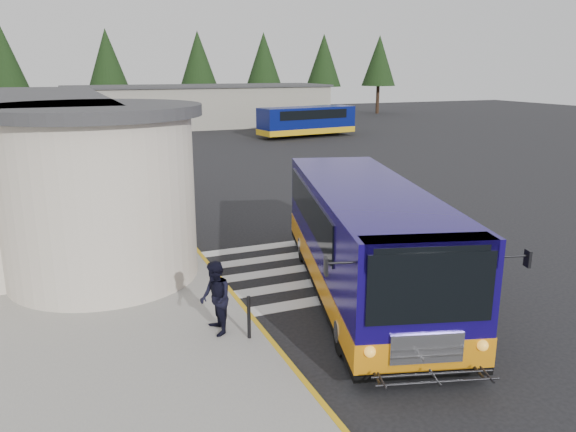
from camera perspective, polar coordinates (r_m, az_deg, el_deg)
name	(u,v)px	position (r m, az deg, el deg)	size (l,w,h in m)	color
ground	(332,255)	(18.35, 4.51, -3.95)	(140.00, 140.00, 0.00)	black
sidewalk	(33,250)	(20.33, -24.46, -3.18)	(10.00, 34.00, 0.15)	gray
curb_strip	(182,234)	(20.68, -10.69, -1.76)	(0.12, 34.00, 0.16)	gold
crosswalk	(329,264)	(17.46, 4.23, -4.91)	(8.00, 5.35, 0.01)	silver
depot_building	(199,106)	(59.25, -8.99, 10.99)	(26.40, 8.40, 4.20)	gray
tree_line	(183,60)	(66.99, -10.60, 15.34)	(58.40, 4.40, 10.00)	black
transit_bus	(364,244)	(14.93, 7.76, -2.80)	(5.78, 10.73, 2.94)	#110756
pedestrian_a	(151,256)	(15.64, -13.75, -3.97)	(0.59, 0.39, 1.63)	black
pedestrian_b	(215,298)	(12.57, -7.38, -8.29)	(0.81, 0.63, 1.67)	black
bollard	(249,317)	(12.43, -3.99, -10.23)	(0.08, 0.08, 0.98)	black
far_bus_a	(307,120)	(49.62, 1.91, 9.70)	(8.97, 3.64, 2.25)	#071054
far_bus_b	(303,119)	(52.11, 1.49, 9.84)	(8.45, 4.71, 2.10)	#1B5316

